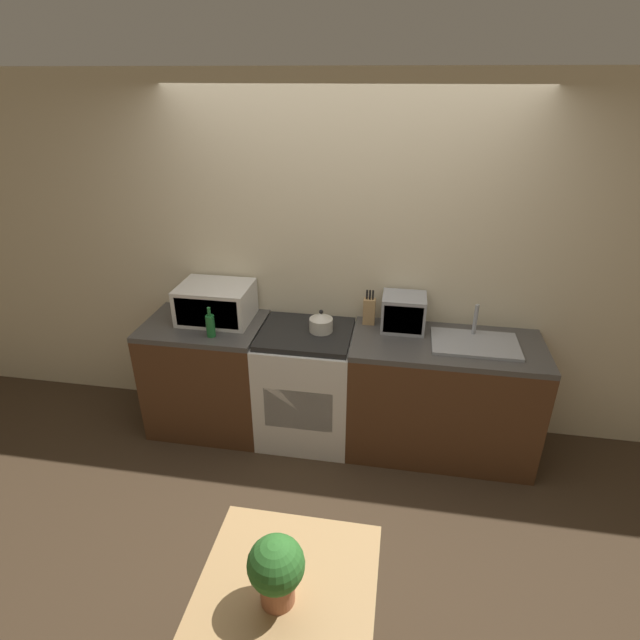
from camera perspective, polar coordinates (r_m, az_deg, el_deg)
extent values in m
plane|color=#3D2D1E|center=(3.58, 0.17, -19.20)|extent=(16.00, 16.00, 0.00)
cube|color=beige|center=(3.68, 2.71, 6.38)|extent=(10.00, 0.06, 2.60)
cube|color=#4C2D19|center=(4.01, -12.57, -6.36)|extent=(0.87, 0.62, 0.86)
cube|color=#474442|center=(3.79, -13.23, -0.62)|extent=(0.87, 0.62, 0.04)
cube|color=#4C2D19|center=(3.77, 13.66, -8.80)|extent=(1.31, 0.62, 0.86)
cube|color=#474442|center=(3.54, 14.42, -2.82)|extent=(1.31, 0.62, 0.04)
cube|color=silver|center=(3.81, -1.56, -7.58)|extent=(0.68, 0.62, 0.86)
cube|color=black|center=(3.58, -1.65, -1.59)|extent=(0.65, 0.57, 0.04)
cube|color=black|center=(3.57, -2.51, -10.22)|extent=(0.49, 0.02, 0.32)
cylinder|color=beige|center=(3.55, 0.12, -0.55)|extent=(0.17, 0.17, 0.10)
cone|color=beige|center=(3.52, 0.13, 0.48)|extent=(0.16, 0.16, 0.05)
sphere|color=black|center=(3.51, 0.13, 0.95)|extent=(0.03, 0.03, 0.03)
cube|color=silver|center=(3.77, -11.80, 1.99)|extent=(0.52, 0.40, 0.27)
cube|color=black|center=(3.61, -12.86, 0.73)|extent=(0.46, 0.01, 0.22)
cylinder|color=#1E662D|center=(3.55, -12.40, -0.68)|extent=(0.06, 0.06, 0.16)
cylinder|color=#1E662D|center=(3.50, -12.58, 0.93)|extent=(0.02, 0.02, 0.06)
cube|color=tan|center=(3.65, 5.64, 0.98)|extent=(0.09, 0.06, 0.20)
cylinder|color=black|center=(3.60, 5.39, 2.91)|extent=(0.01, 0.01, 0.07)
cylinder|color=black|center=(3.60, 5.73, 2.89)|extent=(0.01, 0.01, 0.07)
cylinder|color=black|center=(3.60, 6.07, 2.86)|extent=(0.01, 0.01, 0.07)
cube|color=#999BA0|center=(3.60, 9.51, 0.86)|extent=(0.31, 0.25, 0.26)
cube|color=black|center=(3.49, 9.47, 0.02)|extent=(0.27, 0.01, 0.21)
cube|color=#999BA0|center=(3.55, 17.29, -2.59)|extent=(0.58, 0.37, 0.02)
cylinder|color=#999BA0|center=(3.61, 17.33, 0.07)|extent=(0.03, 0.03, 0.22)
cube|color=tan|center=(2.27, -3.74, -28.06)|extent=(0.71, 0.68, 0.04)
cylinder|color=tan|center=(2.78, -8.66, -26.77)|extent=(0.05, 0.05, 0.69)
cylinder|color=tan|center=(2.70, 4.99, -28.64)|extent=(0.05, 0.05, 0.69)
cylinder|color=#9E5B3D|center=(2.17, -4.88, -28.40)|extent=(0.13, 0.13, 0.11)
sphere|color=#2D6B28|center=(2.05, -5.05, -26.06)|extent=(0.22, 0.22, 0.22)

